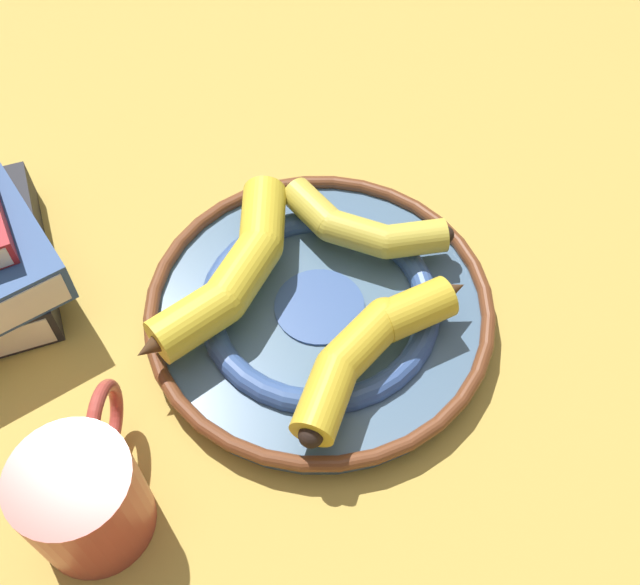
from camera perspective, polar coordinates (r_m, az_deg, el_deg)
The scene contains 6 objects.
ground_plane at distance 0.68m, azimuth -0.85°, elevation -1.80°, with size 2.80×2.80×0.00m, color gold.
decorative_bowl at distance 0.66m, azimuth 0.00°, elevation -1.10°, with size 0.31×0.31×0.03m.
banana_a at distance 0.60m, azimuth 3.93°, elevation -3.97°, with size 0.19×0.11×0.04m.
banana_b at distance 0.64m, azimuth -6.74°, elevation 1.50°, with size 0.22×0.09×0.04m.
banana_c at distance 0.68m, azimuth 2.91°, elevation 5.07°, with size 0.07×0.17×0.03m.
coffee_mug at distance 0.58m, azimuth -17.48°, elevation -14.51°, with size 0.14×0.09×0.09m.
Camera 1 is at (-0.35, -0.12, 0.57)m, focal length 42.00 mm.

